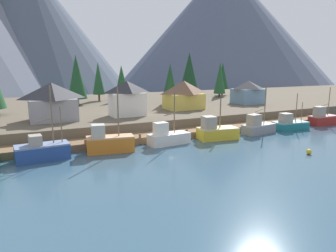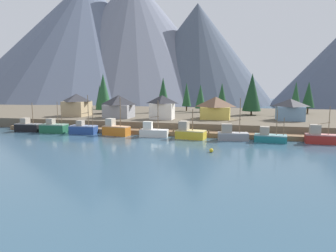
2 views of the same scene
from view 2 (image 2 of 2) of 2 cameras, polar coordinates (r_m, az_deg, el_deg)
The scene contains 30 objects.
ground_plane at distance 88.48m, azimuth 1.39°, elevation -0.10°, with size 400.00×400.00×1.00m, color #335166.
dock at distance 71.04m, azimuth -1.78°, elevation -1.17°, with size 80.00×4.00×1.60m.
shoreline_bank at distance 99.94m, azimuth 2.90°, elevation 1.79°, with size 400.00×56.00×2.50m, color brown.
mountain_west_peak at distance 233.56m, azimuth -15.08°, elevation 15.15°, with size 169.09×169.09×86.23m, color slate.
mountain_central_peak at distance 224.06m, azimuth -6.55°, elevation 16.03°, with size 148.01×148.01×88.87m, color slate.
mountain_east_peak at distance 205.37m, azimuth 5.58°, elevation 13.44°, with size 99.40×99.40×64.88m, color #475160.
fishing_boat_black at distance 83.22m, azimuth -25.05°, elevation -0.11°, with size 6.41×2.94×7.26m.
fishing_boat_green at distance 78.48m, azimuth -20.87°, elevation -0.31°, with size 6.43×3.40×7.64m.
fishing_boat_blue at distance 74.41m, azimuth -15.81°, elevation -0.55°, with size 6.42×3.13×9.23m.
fishing_boat_orange at distance 70.49m, azimuth -9.93°, elevation -0.63°, with size 6.58×3.46×8.80m.
fishing_boat_white at distance 67.58m, azimuth -2.85°, elevation -1.10°, with size 6.44×2.99×8.18m.
fishing_boat_yellow at distance 65.22m, azimuth 4.14°, elevation -1.30°, with size 6.62×3.88×6.47m.
fishing_boat_grey at distance 64.58m, azimuth 12.01°, elevation -1.60°, with size 6.54×3.30×8.83m.
fishing_boat_teal at distance 64.73m, azimuth 18.72°, elevation -1.98°, with size 6.51×3.54×6.67m.
fishing_boat_red at distance 66.72m, azimuth 26.99°, elevation -1.91°, with size 6.12×2.55×7.43m.
house_tan at distance 93.45m, azimuth -16.92°, elevation 3.91°, with size 6.89×7.16×6.58m.
house_yellow at distance 81.66m, azimuth 9.02°, elevation 3.47°, with size 7.99×5.84×6.03m.
house_blue at distance 83.82m, azimuth 22.19°, elevation 2.95°, with size 6.99×5.88×5.61m.
house_grey at distance 85.51m, azimuth -9.34°, elevation 3.75°, with size 7.80×6.45×6.34m.
house_white at distance 80.53m, azimuth -1.13°, elevation 3.64°, with size 6.43×4.24×6.42m.
conifer_near_left at distance 106.85m, azimuth 25.14°, elevation 5.41°, with size 3.98×3.98×10.26m.
conifer_near_right at distance 89.93m, azimuth 10.20°, elevation 5.38°, with size 3.82×3.82×9.73m.
conifer_mid_left at distance 95.52m, azimuth 15.66°, elevation 6.19°, with size 5.65×5.65×12.68m.
conifer_mid_right at distance 98.91m, azimuth -12.17°, elevation 6.40°, with size 5.29×5.29×12.81m.
conifer_back_left at distance 118.24m, azimuth -12.80°, elevation 5.61°, with size 3.44×3.44×9.23m.
conifer_back_right at distance 103.15m, azimuth 6.19°, elevation 5.60°, with size 3.67×3.67×9.40m.
conifer_centre at distance 101.71m, azimuth -0.92°, elevation 6.33°, with size 4.48×4.48×11.68m.
conifer_far_left at distance 106.97m, azimuth 3.56°, elevation 6.01°, with size 3.23×3.23×10.13m.
conifer_far_right at distance 101.19m, azimuth 23.09°, elevation 5.19°, with size 3.56×3.56×10.28m.
channel_buoy at distance 52.26m, azimuth 8.21°, elevation -4.60°, with size 0.70×0.70×0.70m, color gold.
Camera 2 is at (19.12, -65.57, 11.30)m, focal length 32.09 mm.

